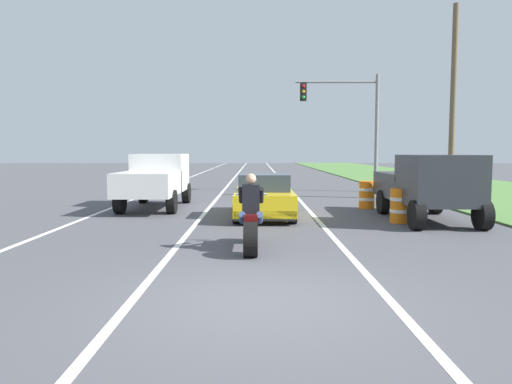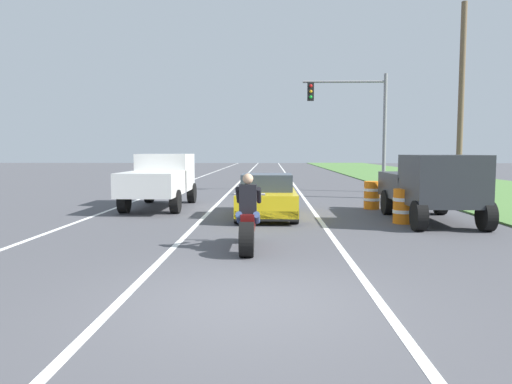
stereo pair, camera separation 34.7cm
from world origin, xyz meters
name	(u,v)px [view 1 (the left image)]	position (x,y,z in m)	size (l,w,h in m)	color
ground_plane	(262,301)	(0.00, 0.00, 0.00)	(160.00, 160.00, 0.00)	#4C4C51
lane_stripe_left_solid	(161,189)	(-5.40, 20.00, 0.00)	(0.14, 120.00, 0.01)	white
lane_stripe_right_solid	(290,189)	(1.80, 20.00, 0.00)	(0.14, 120.00, 0.01)	white
lane_stripe_centre_dashed	(226,189)	(-1.80, 20.00, 0.00)	(0.14, 120.00, 0.01)	white
grass_verge_right	(472,188)	(11.92, 20.00, 0.03)	(10.00, 120.00, 0.06)	#517F3D
motorcycle_with_rider	(252,223)	(-0.17, 3.39, 0.59)	(0.70, 2.21, 1.62)	black
sports_car_yellow	(265,197)	(0.18, 8.67, 0.63)	(1.84, 4.30, 1.37)	yellow
pickup_truck_left_lane_white	(156,178)	(-3.75, 10.97, 1.11)	(2.02, 4.80, 1.98)	silver
pickup_truck_right_shoulder_dark_grey	(428,184)	(5.04, 7.73, 1.11)	(2.02, 4.80, 1.98)	#2D3035
traffic_light_mast_near	(352,114)	(4.83, 18.15, 3.97)	(4.27, 0.34, 6.00)	gray
utility_pole_roadside	(454,103)	(8.26, 13.93, 4.11)	(0.24, 0.24, 8.22)	brown
construction_barrel_nearest	(401,206)	(4.13, 7.33, 0.50)	(0.58, 0.58, 1.00)	orange
construction_barrel_mid	(368,195)	(3.97, 10.81, 0.50)	(0.58, 0.58, 1.00)	orange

